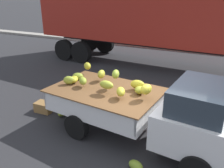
# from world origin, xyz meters

# --- Properties ---
(ground) EXTENTS (220.00, 220.00, 0.00)m
(ground) POSITION_xyz_m (0.00, 0.00, 0.00)
(ground) COLOR #28282B
(curb_strip) EXTENTS (80.00, 0.80, 0.16)m
(curb_strip) POSITION_xyz_m (0.00, 9.93, 0.08)
(curb_strip) COLOR gray
(curb_strip) RESTS_ON ground
(pickup_truck) EXTENTS (5.04, 2.30, 1.70)m
(pickup_truck) POSITION_xyz_m (0.77, -0.10, 0.88)
(pickup_truck) COLOR white
(pickup_truck) RESTS_ON ground
(semi_trailer) EXTENTS (12.12, 3.20, 3.95)m
(semi_trailer) POSITION_xyz_m (-1.49, 5.97, 2.54)
(semi_trailer) COLOR maroon
(semi_trailer) RESTS_ON ground
(fallen_banana_bunch_near_tailgate) EXTENTS (0.33, 0.42, 0.21)m
(fallen_banana_bunch_near_tailgate) POSITION_xyz_m (-2.58, 0.03, 0.11)
(fallen_banana_bunch_near_tailgate) COLOR #90A02D
(fallen_banana_bunch_near_tailgate) RESTS_ON ground
(fallen_banana_bunch_by_wheel) EXTENTS (0.39, 0.32, 0.19)m
(fallen_banana_bunch_by_wheel) POSITION_xyz_m (0.19, -1.14, 0.10)
(fallen_banana_bunch_by_wheel) COLOR olive
(fallen_banana_bunch_by_wheel) RESTS_ON ground
(produce_crate) EXTENTS (0.54, 0.39, 0.30)m
(produce_crate) POSITION_xyz_m (-3.22, -0.01, 0.15)
(produce_crate) COLOR olive
(produce_crate) RESTS_ON ground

